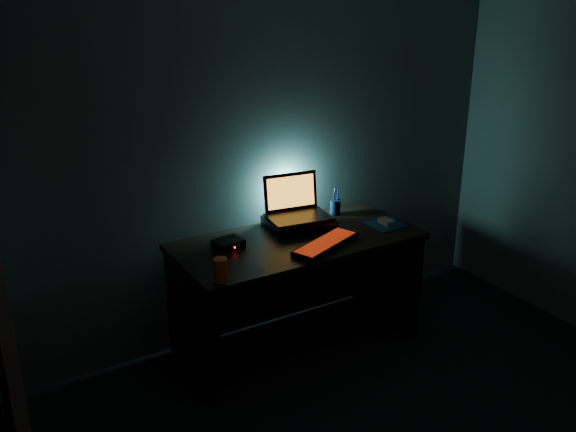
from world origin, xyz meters
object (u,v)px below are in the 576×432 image
object	(u,v)px
juice_glass	(221,270)
laptop	(295,207)
router	(228,244)
mouse	(386,222)
pen_cup	(335,207)
keyboard	(326,244)

from	to	relation	value
juice_glass	laptop	bearing A→B (deg)	32.87
juice_glass	router	size ratio (longest dim) A/B	0.72
mouse	pen_cup	size ratio (longest dim) A/B	1.01
laptop	keyboard	bearing A→B (deg)	-86.14
laptop	mouse	size ratio (longest dim) A/B	4.09
laptop	router	xyz separation A→B (m)	(-0.53, -0.12, -0.09)
mouse	juice_glass	bearing A→B (deg)	-172.96
laptop	pen_cup	world-z (taller)	laptop
laptop	keyboard	xyz separation A→B (m)	(-0.03, -0.39, -0.11)
laptop	keyboard	size ratio (longest dim) A/B	0.82
laptop	router	size ratio (longest dim) A/B	2.31
laptop	mouse	distance (m)	0.59
router	mouse	bearing A→B (deg)	-18.13
mouse	router	world-z (taller)	router
router	keyboard	bearing A→B (deg)	-36.11
pen_cup	router	distance (m)	0.87
keyboard	mouse	distance (m)	0.53
pen_cup	juice_glass	size ratio (longest dim) A/B	0.78
juice_glass	router	bearing A→B (deg)	58.95
keyboard	laptop	bearing A→B (deg)	64.13
laptop	keyboard	distance (m)	0.40
laptop	pen_cup	size ratio (longest dim) A/B	4.12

